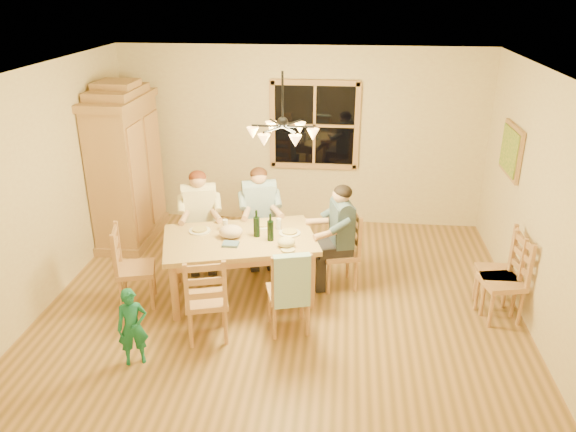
# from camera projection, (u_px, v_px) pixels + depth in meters

# --- Properties ---
(floor) EXTENTS (5.50, 5.50, 0.00)m
(floor) POSITION_uv_depth(u_px,v_px,m) (283.00, 301.00, 6.72)
(floor) COLOR brown
(floor) RESTS_ON ground
(ceiling) EXTENTS (5.50, 5.00, 0.02)m
(ceiling) POSITION_uv_depth(u_px,v_px,m) (282.00, 71.00, 5.67)
(ceiling) COLOR white
(ceiling) RESTS_ON wall_back
(wall_back) EXTENTS (5.50, 0.02, 2.70)m
(wall_back) POSITION_uv_depth(u_px,v_px,m) (301.00, 137.00, 8.49)
(wall_back) COLOR beige
(wall_back) RESTS_ON floor
(wall_left) EXTENTS (0.02, 5.00, 2.70)m
(wall_left) POSITION_uv_depth(u_px,v_px,m) (46.00, 187.00, 6.45)
(wall_left) COLOR beige
(wall_left) RESTS_ON floor
(wall_right) EXTENTS (0.02, 5.00, 2.70)m
(wall_right) POSITION_uv_depth(u_px,v_px,m) (541.00, 205.00, 5.94)
(wall_right) COLOR beige
(wall_right) RESTS_ON floor
(window) EXTENTS (1.30, 0.06, 1.30)m
(window) POSITION_uv_depth(u_px,v_px,m) (314.00, 125.00, 8.36)
(window) COLOR black
(window) RESTS_ON wall_back
(painting) EXTENTS (0.06, 0.78, 0.64)m
(painting) POSITION_uv_depth(u_px,v_px,m) (511.00, 151.00, 6.94)
(painting) COLOR #9F6B44
(painting) RESTS_ON wall_right
(chandelier) EXTENTS (0.77, 0.68, 0.71)m
(chandelier) POSITION_uv_depth(u_px,v_px,m) (283.00, 131.00, 5.91)
(chandelier) COLOR black
(chandelier) RESTS_ON ceiling
(armoire) EXTENTS (0.66, 1.40, 2.30)m
(armoire) POSITION_uv_depth(u_px,v_px,m) (127.00, 169.00, 7.99)
(armoire) COLOR #9F6B44
(armoire) RESTS_ON floor
(dining_table) EXTENTS (1.98, 1.51, 0.76)m
(dining_table) POSITION_uv_depth(u_px,v_px,m) (240.00, 245.00, 6.62)
(dining_table) COLOR tan
(dining_table) RESTS_ON floor
(chair_far_left) EXTENTS (0.54, 0.52, 0.99)m
(chair_far_left) POSITION_uv_depth(u_px,v_px,m) (202.00, 245.00, 7.44)
(chair_far_left) COLOR tan
(chair_far_left) RESTS_ON floor
(chair_far_right) EXTENTS (0.54, 0.52, 0.99)m
(chair_far_right) POSITION_uv_depth(u_px,v_px,m) (260.00, 241.00, 7.56)
(chair_far_right) COLOR tan
(chair_far_right) RESTS_ON floor
(chair_near_left) EXTENTS (0.54, 0.52, 0.99)m
(chair_near_left) POSITION_uv_depth(u_px,v_px,m) (207.00, 312.00, 5.94)
(chair_near_left) COLOR tan
(chair_near_left) RESTS_ON floor
(chair_near_right) EXTENTS (0.54, 0.52, 0.99)m
(chair_near_right) POSITION_uv_depth(u_px,v_px,m) (289.00, 305.00, 6.08)
(chair_near_right) COLOR tan
(chair_near_right) RESTS_ON floor
(chair_end_left) EXTENTS (0.52, 0.54, 0.99)m
(chair_end_left) POSITION_uv_depth(u_px,v_px,m) (137.00, 280.00, 6.56)
(chair_end_left) COLOR tan
(chair_end_left) RESTS_ON floor
(chair_end_right) EXTENTS (0.52, 0.54, 0.99)m
(chair_end_right) POSITION_uv_depth(u_px,v_px,m) (339.00, 264.00, 6.95)
(chair_end_right) COLOR tan
(chair_end_right) RESTS_ON floor
(adult_woman) EXTENTS (0.48, 0.51, 0.87)m
(adult_woman) POSITION_uv_depth(u_px,v_px,m) (199.00, 208.00, 7.23)
(adult_woman) COLOR beige
(adult_woman) RESTS_ON floor
(adult_plaid_man) EXTENTS (0.48, 0.51, 0.87)m
(adult_plaid_man) POSITION_uv_depth(u_px,v_px,m) (259.00, 204.00, 7.35)
(adult_plaid_man) COLOR #34658F
(adult_plaid_man) RESTS_ON floor
(adult_slate_man) EXTENTS (0.51, 0.48, 0.87)m
(adult_slate_man) POSITION_uv_depth(u_px,v_px,m) (340.00, 224.00, 6.74)
(adult_slate_man) COLOR #3B4F5F
(adult_slate_man) RESTS_ON floor
(towel) EXTENTS (0.39, 0.20, 0.58)m
(towel) POSITION_uv_depth(u_px,v_px,m) (292.00, 281.00, 5.75)
(towel) COLOR #9DCAD5
(towel) RESTS_ON chair_near_right
(wine_bottle_a) EXTENTS (0.08, 0.08, 0.33)m
(wine_bottle_a) POSITION_uv_depth(u_px,v_px,m) (257.00, 223.00, 6.55)
(wine_bottle_a) COLOR black
(wine_bottle_a) RESTS_ON dining_table
(wine_bottle_b) EXTENTS (0.08, 0.08, 0.33)m
(wine_bottle_b) POSITION_uv_depth(u_px,v_px,m) (270.00, 227.00, 6.45)
(wine_bottle_b) COLOR black
(wine_bottle_b) RESTS_ON dining_table
(plate_woman) EXTENTS (0.26, 0.26, 0.02)m
(plate_woman) POSITION_uv_depth(u_px,v_px,m) (200.00, 231.00, 6.73)
(plate_woman) COLOR white
(plate_woman) RESTS_ON dining_table
(plate_plaid) EXTENTS (0.26, 0.26, 0.02)m
(plate_plaid) POSITION_uv_depth(u_px,v_px,m) (263.00, 225.00, 6.88)
(plate_plaid) COLOR white
(plate_plaid) RESTS_ON dining_table
(plate_slate) EXTENTS (0.26, 0.26, 0.02)m
(plate_slate) POSITION_uv_depth(u_px,v_px,m) (290.00, 233.00, 6.67)
(plate_slate) COLOR white
(plate_slate) RESTS_ON dining_table
(wine_glass_a) EXTENTS (0.06, 0.06, 0.14)m
(wine_glass_a) POSITION_uv_depth(u_px,v_px,m) (225.00, 225.00, 6.74)
(wine_glass_a) COLOR silver
(wine_glass_a) RESTS_ON dining_table
(wine_glass_b) EXTENTS (0.06, 0.06, 0.14)m
(wine_glass_b) POSITION_uv_depth(u_px,v_px,m) (279.00, 224.00, 6.77)
(wine_glass_b) COLOR silver
(wine_glass_b) RESTS_ON dining_table
(cap) EXTENTS (0.20, 0.20, 0.11)m
(cap) POSITION_uv_depth(u_px,v_px,m) (286.00, 242.00, 6.34)
(cap) COLOR #C5B783
(cap) RESTS_ON dining_table
(napkin) EXTENTS (0.21, 0.18, 0.03)m
(napkin) POSITION_uv_depth(u_px,v_px,m) (231.00, 244.00, 6.38)
(napkin) COLOR slate
(napkin) RESTS_ON dining_table
(cloth_bundle) EXTENTS (0.28, 0.22, 0.15)m
(cloth_bundle) POSITION_uv_depth(u_px,v_px,m) (231.00, 231.00, 6.55)
(cloth_bundle) COLOR #CBAB93
(cloth_bundle) RESTS_ON dining_table
(child) EXTENTS (0.35, 0.30, 0.82)m
(child) POSITION_uv_depth(u_px,v_px,m) (133.00, 327.00, 5.50)
(child) COLOR #176B50
(child) RESTS_ON floor
(chair_spare_front) EXTENTS (0.51, 0.52, 0.99)m
(chair_spare_front) POSITION_uv_depth(u_px,v_px,m) (499.00, 294.00, 6.29)
(chair_spare_front) COLOR tan
(chair_spare_front) RESTS_ON floor
(chair_spare_back) EXTENTS (0.43, 0.45, 0.99)m
(chair_spare_back) POSITION_uv_depth(u_px,v_px,m) (495.00, 285.00, 6.46)
(chair_spare_back) COLOR tan
(chair_spare_back) RESTS_ON floor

